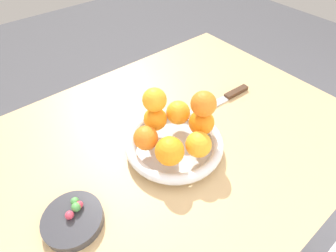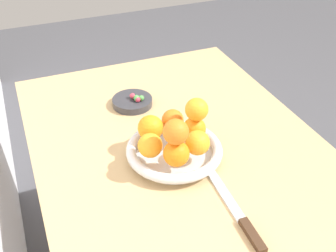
% 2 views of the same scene
% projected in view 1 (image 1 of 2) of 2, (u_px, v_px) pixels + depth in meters
% --- Properties ---
extents(ground_plane, '(6.00, 6.00, 0.00)m').
position_uv_depth(ground_plane, '(164.00, 249.00, 1.21)').
color(ground_plane, '#4C4C51').
extents(dining_table, '(1.10, 0.76, 0.74)m').
position_uv_depth(dining_table, '(161.00, 165.00, 0.75)').
color(dining_table, tan).
rests_on(dining_table, ground_plane).
extents(fruit_bowl, '(0.25, 0.25, 0.04)m').
position_uv_depth(fruit_bowl, '(174.00, 143.00, 0.66)').
color(fruit_bowl, silver).
rests_on(fruit_bowl, dining_table).
extents(candy_dish, '(0.12, 0.12, 0.02)m').
position_uv_depth(candy_dish, '(73.00, 220.00, 0.53)').
color(candy_dish, '#333338').
rests_on(candy_dish, dining_table).
extents(orange_0, '(0.06, 0.06, 0.06)m').
position_uv_depth(orange_0, '(201.00, 123.00, 0.64)').
color(orange_0, orange).
rests_on(orange_0, fruit_bowl).
extents(orange_1, '(0.06, 0.06, 0.06)m').
position_uv_depth(orange_1, '(178.00, 113.00, 0.67)').
color(orange_1, orange).
rests_on(orange_1, fruit_bowl).
extents(orange_2, '(0.06, 0.06, 0.06)m').
position_uv_depth(orange_2, '(155.00, 119.00, 0.66)').
color(orange_2, orange).
rests_on(orange_2, fruit_bowl).
extents(orange_3, '(0.06, 0.06, 0.06)m').
position_uv_depth(orange_3, '(146.00, 138.00, 0.61)').
color(orange_3, orange).
rests_on(orange_3, fruit_bowl).
extents(orange_4, '(0.07, 0.07, 0.07)m').
position_uv_depth(orange_4, '(170.00, 151.00, 0.58)').
color(orange_4, orange).
rests_on(orange_4, fruit_bowl).
extents(orange_5, '(0.06, 0.06, 0.06)m').
position_uv_depth(orange_5, '(198.00, 144.00, 0.60)').
color(orange_5, orange).
rests_on(orange_5, fruit_bowl).
extents(orange_6, '(0.06, 0.06, 0.06)m').
position_uv_depth(orange_6, '(154.00, 100.00, 0.62)').
color(orange_6, orange).
rests_on(orange_6, orange_2).
extents(orange_7, '(0.06, 0.06, 0.06)m').
position_uv_depth(orange_7, '(204.00, 104.00, 0.60)').
color(orange_7, orange).
rests_on(orange_7, orange_0).
extents(candy_ball_0, '(0.02, 0.02, 0.02)m').
position_uv_depth(candy_ball_0, '(69.00, 215.00, 0.52)').
color(candy_ball_0, '#C6384C').
rests_on(candy_ball_0, candy_dish).
extents(candy_ball_1, '(0.02, 0.02, 0.02)m').
position_uv_depth(candy_ball_1, '(79.00, 205.00, 0.53)').
color(candy_ball_1, '#C6384C').
rests_on(candy_ball_1, candy_dish).
extents(candy_ball_2, '(0.02, 0.02, 0.02)m').
position_uv_depth(candy_ball_2, '(76.00, 207.00, 0.53)').
color(candy_ball_2, '#4C9947').
rests_on(candy_ball_2, candy_dish).
extents(candy_ball_3, '(0.02, 0.02, 0.02)m').
position_uv_depth(candy_ball_3, '(75.00, 201.00, 0.54)').
color(candy_ball_3, '#4C9947').
rests_on(candy_ball_3, candy_dish).
extents(knife, '(0.26, 0.03, 0.01)m').
position_uv_depth(knife, '(222.00, 100.00, 0.81)').
color(knife, '#3F2819').
rests_on(knife, dining_table).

